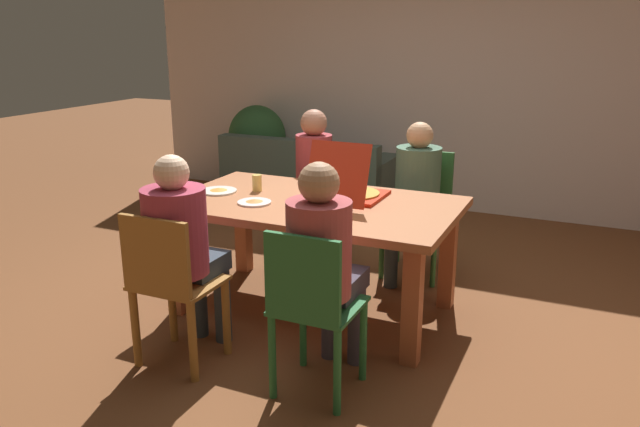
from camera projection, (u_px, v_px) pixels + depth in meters
name	position (u px, v px, depth m)	size (l,w,h in m)	color
ground_plane	(314.00, 309.00, 4.27)	(20.00, 20.00, 0.00)	brown
back_wall	(433.00, 70.00, 6.37)	(6.54, 0.12, 2.86)	beige
dining_table	(314.00, 217.00, 4.08)	(1.84, 1.08, 0.76)	#A05C35
chair_0	(420.00, 205.00, 4.82)	(0.45, 0.45, 0.93)	#2C622E
person_0	(415.00, 188.00, 4.63)	(0.34, 0.54, 1.18)	#2F3F45
chair_1	(170.00, 285.00, 3.42)	(0.45, 0.39, 0.90)	#9B662B
person_1	(182.00, 240.00, 3.46)	(0.35, 0.51, 1.20)	#303B46
chair_2	(312.00, 306.00, 3.12)	(0.42, 0.41, 0.91)	#256533
person_2	(324.00, 257.00, 3.18)	(0.33, 0.55, 1.23)	#3E3745
chair_3	(318.00, 198.00, 5.11)	(0.43, 0.43, 0.90)	#2C6232
person_3	(310.00, 176.00, 4.92)	(0.29, 0.50, 1.24)	#383938
pizza_box_0	(350.00, 191.00, 4.09)	(0.40, 0.54, 0.40)	red
plate_0	(254.00, 202.00, 4.01)	(0.22, 0.22, 0.03)	white
plate_1	(219.00, 190.00, 4.28)	(0.25, 0.25, 0.03)	white
drinking_glass_0	(335.00, 212.00, 3.60)	(0.08, 0.08, 0.13)	#D9C25C
drinking_glass_1	(257.00, 183.00, 4.29)	(0.07, 0.07, 0.11)	#E8CB66
couch	(309.00, 182.00, 6.62)	(1.75, 0.81, 0.76)	#43544B
potted_plant	(257.00, 142.00, 7.00)	(0.64, 0.64, 1.02)	#AF7758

